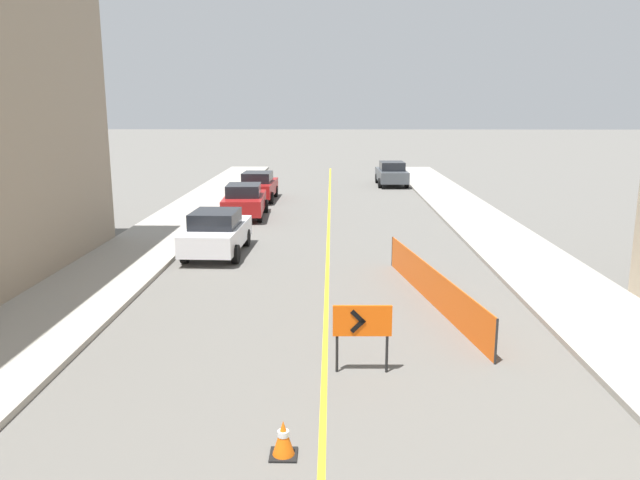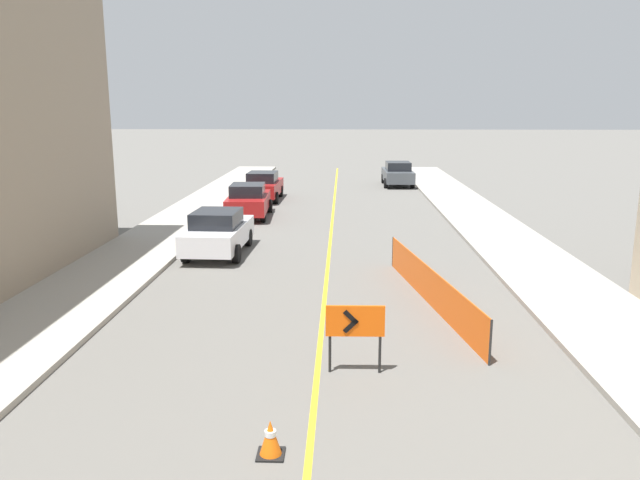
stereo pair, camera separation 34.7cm
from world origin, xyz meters
TOP-DOWN VIEW (x-y plane):
  - lane_stripe at (0.00, 29.65)m, footprint 0.12×59.29m
  - sidewalk_left at (-6.81, 29.65)m, footprint 3.14×59.29m
  - sidewalk_right at (6.81, 29.65)m, footprint 3.14×59.29m
  - traffic_cone_farthest at (-0.58, 14.91)m, footprint 0.42×0.42m
  - arrow_barricade_primary at (0.74, 17.96)m, footprint 1.16×0.09m
  - safety_mesh_fence at (2.81, 22.39)m, footprint 1.40×8.06m
  - parked_car_curb_near at (-3.93, 27.90)m, footprint 1.95×4.36m
  - parked_car_curb_mid at (-3.99, 35.48)m, footprint 2.02×4.39m
  - parked_car_curb_far at (-3.99, 40.96)m, footprint 1.94×4.34m
  - parked_car_opposite_side at (4.09, 47.72)m, footprint 1.94×4.34m

SIDE VIEW (x-z plane):
  - lane_stripe at x=0.00m, z-range 0.00..0.01m
  - sidewalk_left at x=-6.81m, z-range 0.00..0.14m
  - sidewalk_right at x=6.81m, z-range 0.00..0.14m
  - traffic_cone_farthest at x=-0.58m, z-range 0.00..0.57m
  - safety_mesh_fence at x=2.81m, z-range 0.00..0.98m
  - parked_car_curb_near at x=-3.93m, z-range 0.00..1.59m
  - parked_car_curb_mid at x=-3.99m, z-range 0.00..1.59m
  - parked_car_curb_far at x=-3.99m, z-range 0.00..1.59m
  - parked_car_opposite_side at x=4.09m, z-range 0.00..1.59m
  - arrow_barricade_primary at x=0.74m, z-range 0.31..1.69m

